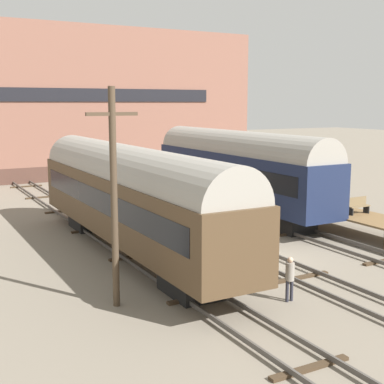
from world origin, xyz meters
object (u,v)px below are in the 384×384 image
Objects in this scene: utility_pole at (114,195)px; train_car_brown at (129,193)px; train_car_navy at (238,167)px; bench at (358,205)px; person_worker at (290,275)px.

train_car_brown is at bearing 63.63° from utility_pole.
train_car_navy is 2.18× the size of utility_pole.
train_car_brown is 13.39× the size of bench.
utility_pole is at bearing -138.07° from train_car_navy.
person_worker is (-6.90, -13.82, -2.07)m from train_car_navy.
train_car_brown is 6.61m from utility_pole.
utility_pole reaches higher than train_car_brown.
train_car_brown reaches higher than bench.
bench is at bearing 13.59° from utility_pole.
person_worker is (-9.74, -6.30, -0.59)m from bench.
train_car_navy reaches higher than person_worker.
bench is (12.45, -2.14, -1.35)m from train_car_brown.
person_worker is at bearing -24.83° from utility_pole.
utility_pole reaches higher than person_worker.
person_worker is at bearing -116.54° from train_car_navy.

